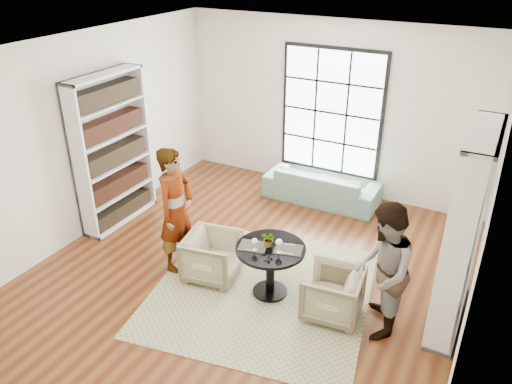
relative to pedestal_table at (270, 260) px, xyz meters
The scene contains 16 objects.
ground 0.74m from the pedestal_table, 148.05° to the left, with size 6.00×6.00×0.00m, color brown.
room_shell 1.20m from the pedestal_table, 118.85° to the left, with size 6.00×6.01×6.00m.
rug 0.52m from the pedestal_table, 164.10° to the right, with size 2.72×2.72×0.01m, color tan.
pedestal_table is the anchor object (origin of this frame).
sofa 2.77m from the pedestal_table, 97.52° to the left, with size 1.96×0.77×0.57m, color gray.
armchair_left 0.87m from the pedestal_table, behind, with size 0.68×0.70×0.64m, color tan.
armchair_right 0.87m from the pedestal_table, ahead, with size 0.67×0.69×0.62m, color #BCB286.
person_left 1.45m from the pedestal_table, behind, with size 0.65×0.42×1.77m, color gray.
person_right 1.43m from the pedestal_table, ahead, with size 0.80×0.62×1.65m, color gray.
placemat_left 0.29m from the pedestal_table, 158.42° to the right, with size 0.34×0.26×0.01m, color #272522.
placemat_right 0.30m from the pedestal_table, 15.34° to the left, with size 0.34×0.26×0.01m, color #272522.
cutlery_left 0.30m from the pedestal_table, 158.42° to the right, with size 0.14×0.22×0.01m, color silver, non-canonical shape.
cutlery_right 0.30m from the pedestal_table, 15.34° to the left, with size 0.14×0.22×0.01m, color silver, non-canonical shape.
wine_glass_left 0.38m from the pedestal_table, 134.11° to the right, with size 0.08×0.08×0.17m.
wine_glass_right 0.36m from the pedestal_table, 22.61° to the right, with size 0.09×0.09×0.19m.
flower_centerpiece 0.30m from the pedestal_table, 153.35° to the left, with size 0.18×0.16×0.20m, color gray.
Camera 1 is at (2.73, -4.96, 4.12)m, focal length 35.00 mm.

